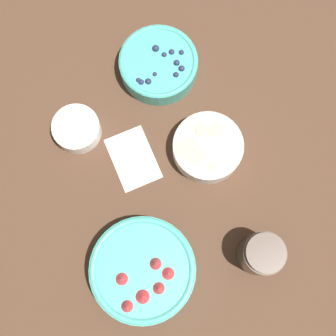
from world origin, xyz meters
name	(u,v)px	position (x,y,z in m)	size (l,w,h in m)	color
ground_plane	(185,176)	(0.00, 0.00, 0.00)	(4.00, 4.00, 0.00)	#4C3323
bowl_strawberries	(143,270)	(0.18, -0.13, 0.04)	(0.21, 0.21, 0.09)	#47AD9E
bowl_blueberries	(159,64)	(-0.26, -0.01, 0.03)	(0.18, 0.18, 0.06)	#47AD9E
bowl_bananas	(207,147)	(-0.05, 0.06, 0.03)	(0.15, 0.15, 0.05)	white
bowl_cream	(76,128)	(-0.15, -0.21, 0.03)	(0.10, 0.10, 0.05)	white
jar_chocolate	(261,254)	(0.20, 0.11, 0.05)	(0.09, 0.09, 0.11)	#4C3D33
napkin	(133,158)	(-0.06, -0.11, 0.00)	(0.15, 0.11, 0.01)	silver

